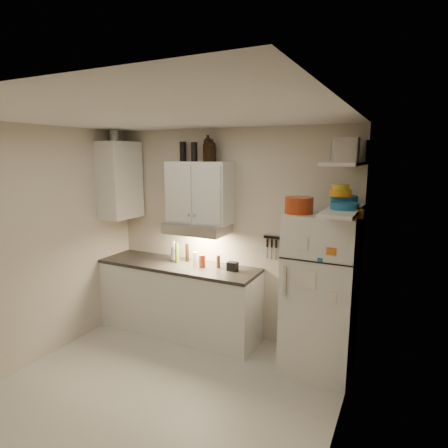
% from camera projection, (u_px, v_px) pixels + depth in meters
% --- Properties ---
extents(floor, '(3.20, 3.00, 0.02)m').
position_uv_depth(floor, '(159.00, 396.00, 3.60)').
color(floor, beige).
rests_on(floor, ground).
extents(ceiling, '(3.20, 3.00, 0.02)m').
position_uv_depth(ceiling, '(149.00, 115.00, 3.13)').
color(ceiling, white).
rests_on(ceiling, ground).
extents(back_wall, '(3.20, 0.02, 2.60)m').
position_uv_depth(back_wall, '(228.00, 234.00, 4.69)').
color(back_wall, beige).
rests_on(back_wall, ground).
extents(left_wall, '(0.02, 3.00, 2.60)m').
position_uv_depth(left_wall, '(34.00, 246.00, 4.07)').
color(left_wall, beige).
rests_on(left_wall, ground).
extents(right_wall, '(0.02, 3.00, 2.60)m').
position_uv_depth(right_wall, '(339.00, 294.00, 2.66)').
color(right_wall, beige).
rests_on(right_wall, ground).
extents(base_cabinet, '(2.10, 0.60, 0.88)m').
position_uv_depth(base_cabinet, '(179.00, 300.00, 4.82)').
color(base_cabinet, white).
rests_on(base_cabinet, floor).
extents(countertop, '(2.10, 0.62, 0.04)m').
position_uv_depth(countertop, '(178.00, 265.00, 4.73)').
color(countertop, '#2A2624').
rests_on(countertop, base_cabinet).
extents(upper_cabinet, '(0.80, 0.33, 0.75)m').
position_uv_depth(upper_cabinet, '(200.00, 193.00, 4.58)').
color(upper_cabinet, white).
rests_on(upper_cabinet, back_wall).
extents(side_cabinet, '(0.33, 0.55, 1.00)m').
position_uv_depth(side_cabinet, '(120.00, 180.00, 4.93)').
color(side_cabinet, white).
rests_on(side_cabinet, left_wall).
extents(range_hood, '(0.76, 0.46, 0.12)m').
position_uv_depth(range_hood, '(197.00, 228.00, 4.60)').
color(range_hood, silver).
rests_on(range_hood, back_wall).
extents(fridge, '(0.70, 0.68, 1.70)m').
position_uv_depth(fridge, '(320.00, 293.00, 3.92)').
color(fridge, silver).
rests_on(fridge, floor).
extents(shelf_hi, '(0.30, 0.95, 0.03)m').
position_uv_depth(shelf_hi, '(346.00, 163.00, 3.47)').
color(shelf_hi, white).
rests_on(shelf_hi, right_wall).
extents(shelf_lo, '(0.30, 0.95, 0.03)m').
position_uv_depth(shelf_lo, '(343.00, 210.00, 3.55)').
color(shelf_lo, white).
rests_on(shelf_lo, right_wall).
extents(knife_strip, '(0.42, 0.02, 0.03)m').
position_uv_depth(knife_strip, '(281.00, 238.00, 4.36)').
color(knife_strip, black).
rests_on(knife_strip, back_wall).
extents(dutch_oven, '(0.30, 0.30, 0.16)m').
position_uv_depth(dutch_oven, '(299.00, 205.00, 3.74)').
color(dutch_oven, '#A03312').
rests_on(dutch_oven, fridge).
extents(book_stack, '(0.26, 0.30, 0.09)m').
position_uv_depth(book_stack, '(350.00, 212.00, 3.54)').
color(book_stack, '#C86719').
rests_on(book_stack, fridge).
extents(spice_jar, '(0.06, 0.06, 0.09)m').
position_uv_depth(spice_jar, '(331.00, 211.00, 3.65)').
color(spice_jar, silver).
rests_on(spice_jar, fridge).
extents(stock_pot, '(0.38, 0.38, 0.20)m').
position_uv_depth(stock_pot, '(354.00, 151.00, 3.69)').
color(stock_pot, silver).
rests_on(stock_pot, shelf_hi).
extents(tin_a, '(0.20, 0.19, 0.18)m').
position_uv_depth(tin_a, '(340.00, 152.00, 3.47)').
color(tin_a, '#AAAAAD').
rests_on(tin_a, shelf_hi).
extents(tin_b, '(0.25, 0.25, 0.20)m').
position_uv_depth(tin_b, '(345.00, 150.00, 3.11)').
color(tin_b, '#AAAAAD').
rests_on(tin_b, shelf_hi).
extents(bowl_teal, '(0.27, 0.27, 0.11)m').
position_uv_depth(bowl_teal, '(344.00, 201.00, 3.72)').
color(bowl_teal, '#1B6096').
rests_on(bowl_teal, shelf_lo).
extents(bowl_orange, '(0.21, 0.21, 0.06)m').
position_uv_depth(bowl_orange, '(340.00, 193.00, 3.65)').
color(bowl_orange, orange).
rests_on(bowl_orange, bowl_teal).
extents(bowl_yellow, '(0.17, 0.17, 0.05)m').
position_uv_depth(bowl_yellow, '(341.00, 187.00, 3.64)').
color(bowl_yellow, gold).
rests_on(bowl_yellow, bowl_orange).
extents(plates, '(0.33, 0.33, 0.07)m').
position_uv_depth(plates, '(344.00, 206.00, 3.51)').
color(plates, '#1B6096').
rests_on(plates, shelf_lo).
extents(growler_a, '(0.16, 0.16, 0.29)m').
position_uv_depth(growler_a, '(208.00, 149.00, 4.46)').
color(growler_a, black).
rests_on(growler_a, upper_cabinet).
extents(growler_b, '(0.11, 0.11, 0.24)m').
position_uv_depth(growler_b, '(212.00, 151.00, 4.42)').
color(growler_b, black).
rests_on(growler_b, upper_cabinet).
extents(thermos_a, '(0.09, 0.09, 0.23)m').
position_uv_depth(thermos_a, '(194.00, 152.00, 4.52)').
color(thermos_a, black).
rests_on(thermos_a, upper_cabinet).
extents(thermos_b, '(0.10, 0.10, 0.24)m').
position_uv_depth(thermos_b, '(183.00, 152.00, 4.67)').
color(thermos_b, black).
rests_on(thermos_b, upper_cabinet).
extents(side_jar, '(0.11, 0.11, 0.14)m').
position_uv_depth(side_jar, '(114.00, 136.00, 4.84)').
color(side_jar, silver).
rests_on(side_jar, side_cabinet).
extents(soap_bottle, '(0.14, 0.14, 0.29)m').
position_uv_depth(soap_bottle, '(174.00, 250.00, 4.85)').
color(soap_bottle, white).
rests_on(soap_bottle, countertop).
extents(pepper_mill, '(0.06, 0.06, 0.16)m').
position_uv_depth(pepper_mill, '(218.00, 262.00, 4.56)').
color(pepper_mill, brown).
rests_on(pepper_mill, countertop).
extents(oil_bottle, '(0.06, 0.06, 0.26)m').
position_uv_depth(oil_bottle, '(177.00, 253.00, 4.76)').
color(oil_bottle, '#4B6619').
rests_on(oil_bottle, countertop).
extents(vinegar_bottle, '(0.06, 0.06, 0.23)m').
position_uv_depth(vinegar_bottle, '(187.00, 253.00, 4.83)').
color(vinegar_bottle, black).
rests_on(vinegar_bottle, countertop).
extents(clear_bottle, '(0.06, 0.06, 0.18)m').
position_uv_depth(clear_bottle, '(195.00, 259.00, 4.64)').
color(clear_bottle, silver).
rests_on(clear_bottle, countertop).
extents(red_jar, '(0.09, 0.09, 0.16)m').
position_uv_depth(red_jar, '(202.00, 261.00, 4.58)').
color(red_jar, '#A03312').
rests_on(red_jar, countertop).
extents(caddy, '(0.13, 0.09, 0.11)m').
position_uv_depth(caddy, '(233.00, 266.00, 4.45)').
color(caddy, black).
rests_on(caddy, countertop).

